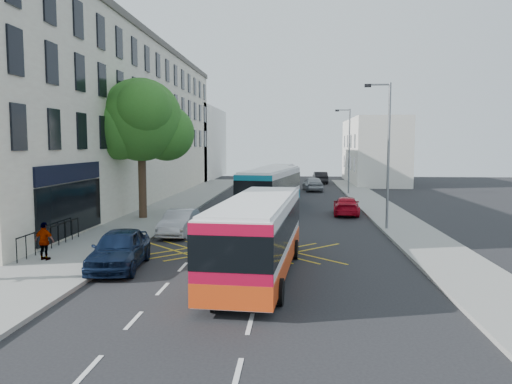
% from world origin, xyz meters
% --- Properties ---
extents(ground, '(120.00, 120.00, 0.00)m').
position_xyz_m(ground, '(0.00, 0.00, 0.00)').
color(ground, black).
rests_on(ground, ground).
extents(pavement_left, '(5.00, 70.00, 0.15)m').
position_xyz_m(pavement_left, '(-8.50, 15.00, 0.07)').
color(pavement_left, gray).
rests_on(pavement_left, ground).
extents(pavement_right, '(3.00, 70.00, 0.15)m').
position_xyz_m(pavement_right, '(7.50, 15.00, 0.07)').
color(pavement_right, gray).
rests_on(pavement_right, ground).
extents(terrace_main, '(8.30, 45.00, 13.50)m').
position_xyz_m(terrace_main, '(-14.00, 24.49, 6.76)').
color(terrace_main, beige).
rests_on(terrace_main, ground).
extents(terrace_far, '(8.00, 20.00, 10.00)m').
position_xyz_m(terrace_far, '(-14.00, 55.00, 5.00)').
color(terrace_far, silver).
rests_on(terrace_far, ground).
extents(building_right, '(6.00, 18.00, 8.00)m').
position_xyz_m(building_right, '(11.00, 48.00, 4.00)').
color(building_right, silver).
rests_on(building_right, ground).
extents(street_tree, '(6.30, 5.70, 8.80)m').
position_xyz_m(street_tree, '(-8.51, 14.97, 6.29)').
color(street_tree, '#382619').
rests_on(street_tree, pavement_left).
extents(lamp_near, '(1.45, 0.15, 8.00)m').
position_xyz_m(lamp_near, '(6.20, 12.00, 4.62)').
color(lamp_near, slate).
rests_on(lamp_near, pavement_right).
extents(lamp_far, '(1.45, 0.15, 8.00)m').
position_xyz_m(lamp_far, '(6.20, 32.00, 4.62)').
color(lamp_far, slate).
rests_on(lamp_far, pavement_right).
extents(railings, '(0.08, 5.60, 1.14)m').
position_xyz_m(railings, '(-9.70, 5.30, 0.72)').
color(railings, black).
rests_on(railings, pavement_left).
extents(bus_near, '(3.10, 10.27, 2.85)m').
position_xyz_m(bus_near, '(-0.16, 2.04, 1.50)').
color(bus_near, silver).
rests_on(bus_near, ground).
extents(bus_mid, '(4.30, 11.10, 3.05)m').
position_xyz_m(bus_mid, '(-0.55, 20.24, 1.60)').
color(bus_mid, silver).
rests_on(bus_mid, ground).
extents(bus_far, '(3.41, 10.21, 2.82)m').
position_xyz_m(bus_far, '(-0.53, 31.10, 1.48)').
color(bus_far, silver).
rests_on(bus_far, ground).
extents(motorbike, '(0.67, 1.95, 1.74)m').
position_xyz_m(motorbike, '(-1.27, -1.50, 0.82)').
color(motorbike, black).
rests_on(motorbike, ground).
extents(parked_car_blue, '(2.23, 4.65, 1.53)m').
position_xyz_m(parked_car_blue, '(-5.60, 2.62, 0.77)').
color(parked_car_blue, black).
rests_on(parked_car_blue, ground).
extents(parked_car_silver, '(1.62, 4.18, 1.36)m').
position_xyz_m(parked_car_silver, '(-4.90, 9.84, 0.68)').
color(parked_car_silver, '#A5A7AD').
rests_on(parked_car_silver, ground).
extents(red_hatchback, '(2.05, 4.38, 1.24)m').
position_xyz_m(red_hatchback, '(4.71, 18.34, 0.62)').
color(red_hatchback, '#B1071A').
rests_on(red_hatchback, ground).
extents(distant_car_grey, '(2.62, 5.24, 1.42)m').
position_xyz_m(distant_car_grey, '(-1.86, 42.29, 0.71)').
color(distant_car_grey, '#3E3F46').
rests_on(distant_car_grey, ground).
extents(distant_car_silver, '(2.25, 4.61, 1.52)m').
position_xyz_m(distant_car_silver, '(3.04, 35.95, 0.76)').
color(distant_car_silver, '#9DA0A4').
rests_on(distant_car_silver, ground).
extents(distant_car_dark, '(1.79, 4.54, 1.47)m').
position_xyz_m(distant_car_dark, '(4.29, 45.87, 0.74)').
color(distant_car_dark, black).
rests_on(distant_car_dark, ground).
extents(pedestrian_far, '(0.96, 0.54, 1.54)m').
position_xyz_m(pedestrian_far, '(-8.87, 3.13, 0.92)').
color(pedestrian_far, gray).
rests_on(pedestrian_far, pavement_left).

